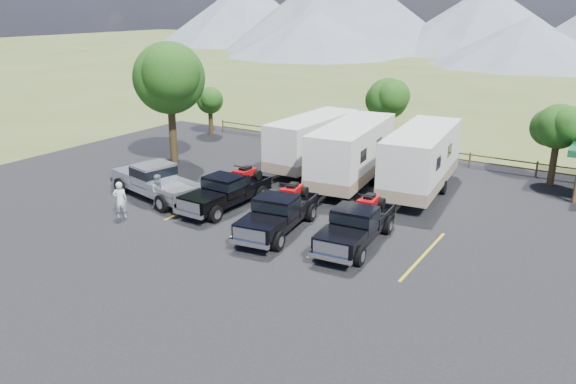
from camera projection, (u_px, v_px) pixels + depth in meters
The scene contains 18 objects.
ground at pixel (250, 258), 23.14m from camera, with size 320.00×320.00×0.00m, color #465925.
asphalt_lot at pixel (289, 234), 25.54m from camera, with size 44.00×34.00×0.04m, color black.
stall_lines at pixel (300, 227), 26.34m from camera, with size 12.12×5.50×0.01m.
tree_big_nw at pixel (169, 78), 34.91m from camera, with size 5.54×5.18×7.84m.
tree_ne_a at pixel (558, 127), 31.21m from camera, with size 3.11×2.92×4.76m.
tree_north at pixel (387, 99), 38.23m from camera, with size 3.46×3.24×5.25m.
tree_nw_small at pixel (210, 101), 43.97m from camera, with size 2.59×2.43×3.85m.
rail_fence at pixel (439, 154), 36.82m from camera, with size 36.12×0.12×1.00m.
mountain_range at pixel (533, 15), 109.69m from camera, with size 209.00×71.00×20.00m.
rig_left at pixel (227, 190), 28.59m from camera, with size 2.16×5.78×1.91m.
rig_center at pixel (279, 212), 25.57m from camera, with size 2.68×6.02×1.94m.
rig_right at pixel (357, 224), 24.17m from camera, with size 2.40×5.87×1.92m.
trailer_left at pixel (313, 142), 35.08m from camera, with size 2.66×9.52×3.31m.
trailer_center at pixel (352, 153), 31.91m from camera, with size 3.61×10.28×3.55m.
trailer_right at pixel (421, 160), 30.54m from camera, with size 3.47×10.27×3.55m.
pickup_silver at pixel (156, 181), 29.83m from camera, with size 6.60×3.34×1.89m.
person_a at pixel (120, 200), 27.17m from camera, with size 0.67×0.44×1.84m, color silver.
person_b at pixel (159, 191), 28.49m from camera, with size 0.87×0.67×1.78m, color slate.
Camera 1 is at (12.47, -17.04, 9.97)m, focal length 35.00 mm.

